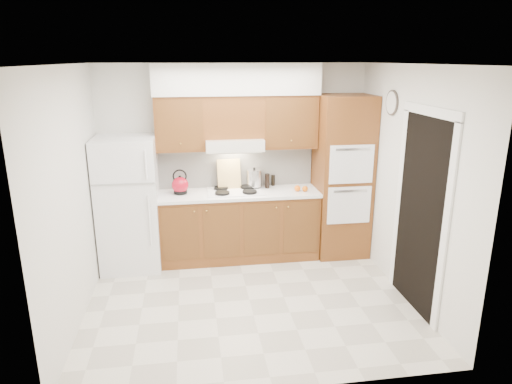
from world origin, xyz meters
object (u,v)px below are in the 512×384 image
stock_pot (254,178)px  kettle (180,185)px  fridge (129,204)px  oven_cabinet (342,177)px

stock_pot → kettle: bearing=-172.2°
fridge → kettle: 0.69m
kettle → stock_pot: (1.00, 0.14, 0.02)m
fridge → kettle: bearing=6.9°
fridge → kettle: fridge is taller
oven_cabinet → kettle: size_ratio=10.05×
fridge → oven_cabinet: (2.85, 0.03, 0.24)m
oven_cabinet → stock_pot: bearing=171.3°
fridge → stock_pot: size_ratio=7.75×
stock_pot → oven_cabinet: bearing=-8.7°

